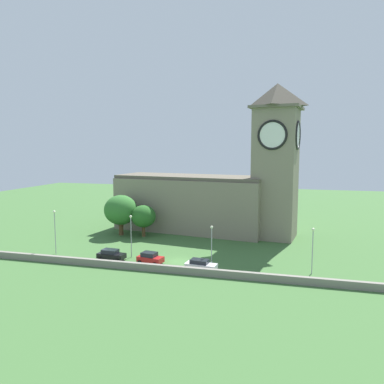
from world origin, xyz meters
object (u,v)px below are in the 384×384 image
Objects in this scene: car_red at (150,258)px; streetlamp_west_end at (55,225)px; streetlamp_central at (212,238)px; streetlamp_east_mid at (313,243)px; tree_riverside_east at (121,210)px; streetlamp_west_mid at (131,229)px; church at (216,191)px; tree_by_tower at (143,216)px; car_white at (201,265)px; car_black at (111,255)px.

car_red is 18.11m from streetlamp_west_end.
streetlamp_central is 0.93× the size of streetlamp_east_mid.
tree_riverside_east is at bearing 127.53° from car_red.
car_red is 0.69× the size of streetlamp_central.
church is at bearing 66.28° from streetlamp_west_mid.
tree_riverside_east is at bearing 179.50° from tree_by_tower.
streetlamp_east_mid is at bearing -25.28° from tree_by_tower.
car_red is 8.45m from car_white.
tree_riverside_east is (-22.41, 15.08, 1.04)m from streetlamp_central.
tree_riverside_east is (-8.70, 14.38, 0.54)m from streetlamp_west_mid.
car_white is 16.49m from streetlamp_east_mid.
car_red is (6.86, -0.32, 0.05)m from car_black.
car_white is at bearing -4.66° from streetlamp_west_end.
streetlamp_east_mid is at bearing 2.49° from car_black.
streetlamp_central is at bearing 70.29° from car_white.
streetlamp_east_mid is (28.52, -0.87, -0.22)m from streetlamp_west_mid.
streetlamp_west_end is 1.17× the size of tree_by_tower.
church reaches higher than streetlamp_west_end.
tree_riverside_east is (-12.99, 16.91, 4.33)m from car_red.
streetlamp_central is 0.96× the size of tree_by_tower.
streetlamp_west_end is (-26.00, 2.12, 4.14)m from car_white.
church is 26.56m from car_red.
car_red is 0.64× the size of streetlamp_east_mid.
streetlamp_west_mid is at bearing 177.07° from streetlamp_central.
streetlamp_west_end is 1.07× the size of streetlamp_west_mid.
car_white is at bearing -15.83° from streetlamp_west_mid.
car_black reaches higher than car_white.
car_red is 0.61× the size of streetlamp_west_mid.
streetlamp_central is 0.74× the size of tree_riverside_east.
tree_by_tower reaches higher than streetlamp_central.
church reaches higher than car_red.
car_black is at bearing 177.35° from car_red.
church is at bearing 129.19° from streetlamp_east_mid.
car_black is 0.69× the size of streetlamp_east_mid.
car_white is at bearing -5.16° from car_black.
tree_riverside_east is at bearing 146.06° from streetlamp_central.
streetlamp_central is (27.04, 0.77, -0.77)m from streetlamp_west_end.
tree_by_tower is at bearing 58.58° from streetlamp_west_end.
car_black is 15.30m from car_white.
streetlamp_west_end reaches higher than streetlamp_east_mid.
streetlamp_west_mid is at bearing 178.26° from streetlamp_east_mid.
car_red is (-5.45, -24.71, -8.08)m from church.
car_red is at bearing -64.73° from tree_by_tower.
car_black is 18.23m from tree_riverside_east.
streetlamp_west_end is (-23.07, -23.65, -4.02)m from church.
tree_by_tower is (-13.41, -7.84, -4.85)m from church.
streetlamp_west_mid is (-4.29, 2.54, 3.79)m from car_red.
streetlamp_central is at bearing -2.93° from streetlamp_west_mid.
streetlamp_east_mid reaches higher than car_black.
streetlamp_west_mid reaches higher than car_white.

